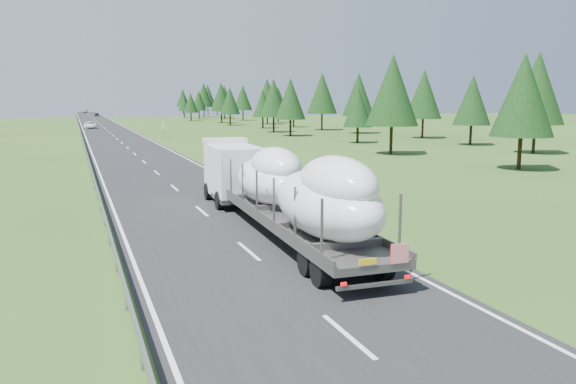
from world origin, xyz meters
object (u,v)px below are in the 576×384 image
object	(u,v)px
distant_van	(90,125)
distant_car_dark	(97,114)
highway_sign	(163,127)
boat_truck	(280,185)
distant_car_blue	(85,111)

from	to	relation	value
distant_van	distant_car_dark	size ratio (longest dim) A/B	1.40
highway_sign	boat_truck	world-z (taller)	boat_truck
distant_van	distant_car_blue	size ratio (longest dim) A/B	1.17
highway_sign	distant_van	xyz separation A→B (m)	(-10.19, 37.55, -1.05)
highway_sign	distant_car_blue	xyz separation A→B (m)	(-7.74, 192.58, -1.04)
distant_van	distant_car_dark	bearing A→B (deg)	89.88
boat_truck	distant_car_dark	xyz separation A→B (m)	(0.11, 207.61, -1.62)
highway_sign	distant_car_dark	xyz separation A→B (m)	(-4.75, 139.25, -1.15)
boat_truck	distant_car_blue	distance (m)	260.96
highway_sign	distant_van	bearing A→B (deg)	105.19
distant_car_blue	distant_van	bearing A→B (deg)	-85.07
distant_van	highway_sign	bearing A→B (deg)	-71.87
distant_van	distant_car_blue	world-z (taller)	distant_car_blue
distant_car_dark	distant_car_blue	size ratio (longest dim) A/B	0.84
highway_sign	distant_car_dark	distance (m)	139.34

